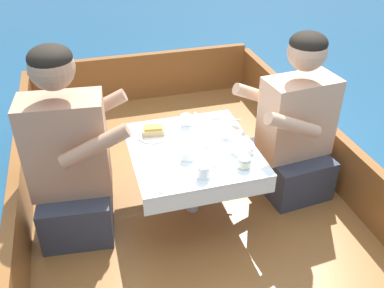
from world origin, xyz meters
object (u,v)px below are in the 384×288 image
Objects in this scene: coffee_cup_port at (186,120)px; coffee_cup_starboard at (204,171)px; coffee_cup_center at (188,154)px; person_starboard at (294,131)px; tin_can at (244,162)px; sandwich at (153,130)px; person_port at (70,162)px.

coffee_cup_port is 0.50m from coffee_cup_starboard.
coffee_cup_starboard is 0.98× the size of coffee_cup_center.
person_starboard is 14.64× the size of tin_can.
person_starboard is 7.77× the size of sandwich.
coffee_cup_center is at bearing -66.01° from sandwich.
tin_can is (0.25, -0.14, -0.00)m from coffee_cup_center.
sandwich is 0.22m from coffee_cup_port.
person_starboard reaches higher than coffee_cup_port.
coffee_cup_port is 1.34× the size of tin_can.
coffee_cup_starboard reaches higher than sandwich.
person_port is 11.49× the size of coffee_cup_port.
sandwich is 1.40× the size of coffee_cup_port.
coffee_cup_port reaches higher than coffee_cup_center.
person_starboard is 10.89× the size of coffee_cup_port.
coffee_cup_starboard is (-0.64, -0.31, 0.06)m from person_starboard.
coffee_cup_starboard is 0.17m from coffee_cup_center.
person_starboard is 0.63m from coffee_cup_port.
coffee_cup_starboard is at bearing -77.68° from coffee_cup_center.
person_starboard is at bearing 33.99° from tin_can.
tin_can is (0.83, -0.29, 0.03)m from person_port.
coffee_cup_port is at bearing 84.43° from coffee_cup_starboard.
tin_can is (-0.43, -0.29, 0.06)m from person_starboard.
person_starboard is 0.70m from coffee_cup_center.
person_port is 0.69m from coffee_cup_starboard.
coffee_cup_port is at bearing 108.92° from tin_can.
tin_can is at bearing -48.29° from sandwich.
coffee_cup_center is at bearing 102.32° from coffee_cup_starboard.
coffee_cup_starboard is 0.21m from tin_can.
person_starboard is at bearing 5.87° from person_port.
person_starboard is at bearing 12.11° from coffee_cup_center.
coffee_cup_port reaches higher than sandwich.
coffee_cup_starboard is at bearing 20.18° from person_starboard.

